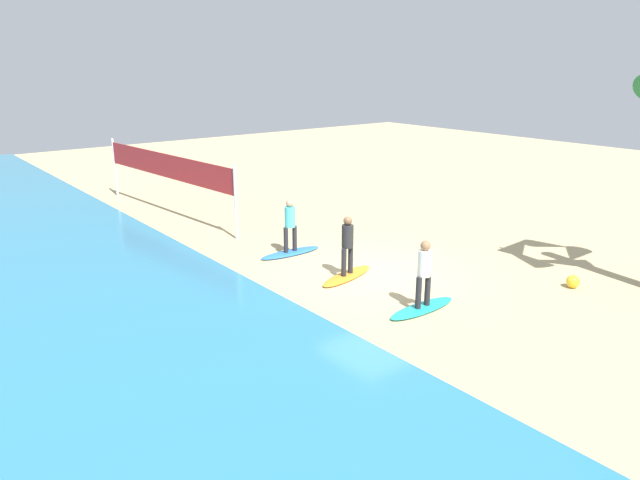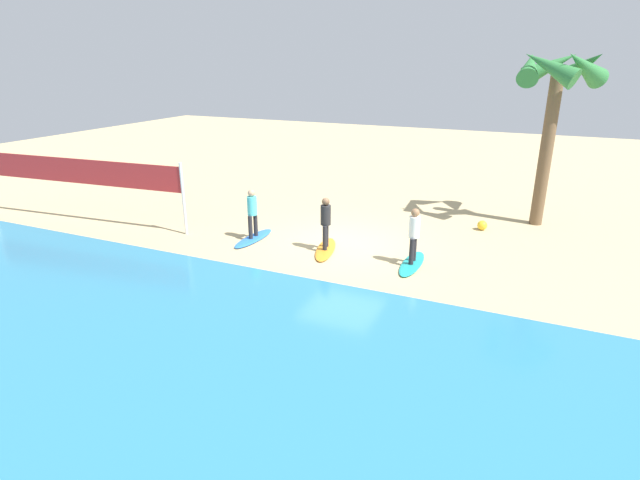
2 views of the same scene
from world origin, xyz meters
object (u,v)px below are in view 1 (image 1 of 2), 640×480
(beach_ball, at_px, (573,282))
(surfboard_teal, at_px, (422,308))
(surfer_orange, at_px, (347,241))
(surfboard_orange, at_px, (347,276))
(surfboard_blue, at_px, (291,253))
(surfer_teal, at_px, (424,269))
(volleyball_net, at_px, (166,168))
(surfer_blue, at_px, (290,222))

(beach_ball, bearing_deg, surfboard_teal, 70.77)
(surfer_orange, bearing_deg, surfboard_orange, -90.00)
(surfboard_orange, distance_m, surfboard_blue, 2.62)
(surfer_teal, bearing_deg, surfboard_orange, -0.65)
(surfboard_orange, bearing_deg, surfer_orange, -14.77)
(surfboard_blue, bearing_deg, surfboard_orange, 92.13)
(surfboard_teal, bearing_deg, surfboard_blue, -91.03)
(surfboard_teal, relative_size, volleyball_net, 0.23)
(surfboard_teal, height_order, volleyball_net, volleyball_net)
(surfboard_orange, bearing_deg, surfboard_blue, -103.98)
(surfer_teal, relative_size, beach_ball, 4.77)
(surfboard_teal, bearing_deg, surfboard_orange, -91.73)
(surfer_orange, bearing_deg, surfboard_teal, 179.35)
(surfboard_teal, relative_size, beach_ball, 6.10)
(beach_ball, bearing_deg, volleyball_net, 20.01)
(surfer_blue, distance_m, volleyball_net, 6.99)
(beach_ball, bearing_deg, surfer_orange, 44.27)
(surfboard_teal, relative_size, surfer_teal, 1.28)
(surfboard_teal, xyz_separation_m, surfer_blue, (5.41, 0.00, 0.99))
(surfboard_orange, xyz_separation_m, surfer_blue, (2.62, 0.04, 0.99))
(surfer_blue, xyz_separation_m, volleyball_net, (6.90, 0.84, 0.75))
(surfer_blue, height_order, beach_ball, surfer_blue)
(surfer_teal, distance_m, beach_ball, 4.50)
(surfer_teal, distance_m, surfer_blue, 5.41)
(surfer_teal, relative_size, surfboard_blue, 0.78)
(beach_ball, bearing_deg, surfer_blue, 31.29)
(surfer_teal, bearing_deg, surfboard_blue, 0.05)
(surfboard_orange, height_order, volleyball_net, volleyball_net)
(surfer_blue, bearing_deg, surfboard_teal, -179.95)
(surfer_blue, bearing_deg, beach_ball, -148.71)
(surfer_orange, height_order, surfer_blue, same)
(volleyball_net, distance_m, beach_ball, 14.74)
(surfboard_orange, relative_size, surfboard_blue, 1.00)
(surfboard_orange, distance_m, surfer_orange, 0.99)
(surfboard_orange, height_order, surfer_blue, surfer_blue)
(surfer_teal, bearing_deg, surfer_orange, -0.65)
(surfboard_teal, relative_size, surfer_orange, 1.28)
(surfer_teal, distance_m, surfer_orange, 2.79)
(surfboard_teal, height_order, surfer_blue, surfer_blue)
(surfboard_teal, distance_m, surfer_orange, 2.96)
(surfer_teal, height_order, surfboard_blue, surfer_teal)
(volleyball_net, bearing_deg, surfboard_orange, -174.76)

